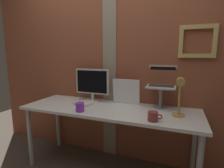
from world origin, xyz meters
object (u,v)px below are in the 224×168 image
(monitor, at_px, (92,83))
(desk_lamp, at_px, (180,93))
(laptop, at_px, (162,81))
(whiteboard_panel, at_px, (126,92))
(coffee_mug, at_px, (153,116))
(pen_cup, at_px, (80,107))

(monitor, bearing_deg, desk_lamp, -13.81)
(laptop, distance_m, whiteboard_panel, 0.42)
(desk_lamp, xyz_separation_m, coffee_mug, (-0.21, -0.16, -0.19))
(monitor, xyz_separation_m, desk_lamp, (1.01, -0.25, 0.01))
(whiteboard_panel, height_order, desk_lamp, desk_lamp)
(monitor, distance_m, whiteboard_panel, 0.44)
(laptop, relative_size, whiteboard_panel, 0.96)
(laptop, xyz_separation_m, pen_cup, (-0.76, -0.48, -0.25))
(coffee_mug, bearing_deg, monitor, 152.85)
(coffee_mug, bearing_deg, laptop, 87.77)
(desk_lamp, distance_m, pen_cup, 0.98)
(laptop, relative_size, coffee_mug, 2.42)
(whiteboard_panel, bearing_deg, laptop, 6.61)
(monitor, relative_size, pen_cup, 2.81)
(whiteboard_panel, distance_m, coffee_mug, 0.59)
(desk_lamp, bearing_deg, laptop, 120.77)
(whiteboard_panel, xyz_separation_m, coffee_mug, (0.38, -0.44, -0.11))
(monitor, bearing_deg, coffee_mug, -27.15)
(whiteboard_panel, xyz_separation_m, desk_lamp, (0.58, -0.27, 0.09))
(whiteboard_panel, distance_m, desk_lamp, 0.65)
(monitor, relative_size, coffee_mug, 3.46)
(monitor, xyz_separation_m, coffee_mug, (0.80, -0.41, -0.19))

